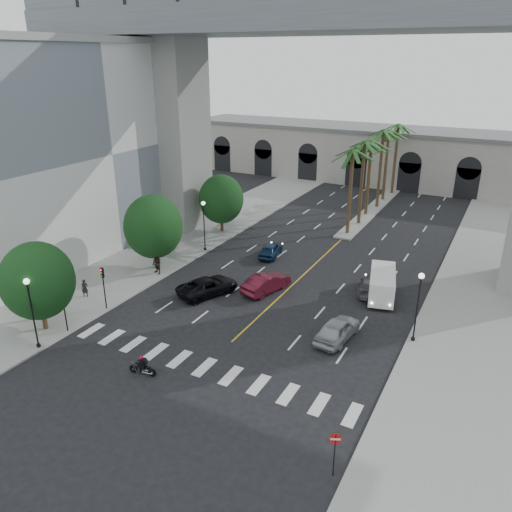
{
  "coord_description": "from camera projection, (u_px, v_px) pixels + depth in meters",
  "views": [
    {
      "loc": [
        15.8,
        -24.24,
        18.95
      ],
      "look_at": [
        -0.14,
        6.0,
        5.14
      ],
      "focal_mm": 35.0,
      "sensor_mm": 36.0,
      "label": 1
    }
  ],
  "objects": [
    {
      "name": "building_left",
      "position": [
        53.0,
        145.0,
        51.46
      ],
      "size": [
        16.5,
        32.5,
        20.6
      ],
      "color": "silver",
      "rests_on": "ground"
    },
    {
      "name": "car_b",
      "position": [
        266.0,
        283.0,
        42.74
      ],
      "size": [
        2.89,
        5.11,
        1.59
      ],
      "primitive_type": "imported",
      "rotation": [
        0.0,
        0.0,
        2.88
      ],
      "color": "#52101F",
      "rests_on": "ground"
    },
    {
      "name": "pedestrian_a",
      "position": [
        85.0,
        288.0,
        41.51
      ],
      "size": [
        0.66,
        0.61,
        1.52
      ],
      "primitive_type": "imported",
      "rotation": [
        0.0,
        0.0,
        0.6
      ],
      "color": "black",
      "rests_on": "sidewalk_left"
    },
    {
      "name": "pier_building",
      "position": [
        404.0,
        157.0,
        77.32
      ],
      "size": [
        71.0,
        10.5,
        8.5
      ],
      "color": "#BAB3A7",
      "rests_on": "ground"
    },
    {
      "name": "ground",
      "position": [
        217.0,
        356.0,
        33.81
      ],
      "size": [
        140.0,
        140.0,
        0.0
      ],
      "primitive_type": "plane",
      "color": "black",
      "rests_on": "ground"
    },
    {
      "name": "traffic_signal_far",
      "position": [
        103.0,
        281.0,
        38.98
      ],
      "size": [
        0.25,
        0.18,
        3.65
      ],
      "color": "black",
      "rests_on": "ground"
    },
    {
      "name": "lamp_post_left_far",
      "position": [
        204.0,
        222.0,
        50.66
      ],
      "size": [
        0.4,
        0.4,
        5.35
      ],
      "color": "black",
      "rests_on": "ground"
    },
    {
      "name": "cargo_van",
      "position": [
        382.0,
        284.0,
        41.42
      ],
      "size": [
        3.18,
        5.68,
        2.28
      ],
      "rotation": [
        0.0,
        0.0,
        0.24
      ],
      "color": "white",
      "rests_on": "ground"
    },
    {
      "name": "street_tree_mid",
      "position": [
        153.0,
        227.0,
        46.06
      ],
      "size": [
        5.44,
        5.44,
        7.21
      ],
      "color": "#382616",
      "rests_on": "ground"
    },
    {
      "name": "car_e",
      "position": [
        271.0,
        250.0,
        50.29
      ],
      "size": [
        2.28,
        4.31,
        1.4
      ],
      "primitive_type": "imported",
      "rotation": [
        0.0,
        0.0,
        3.3
      ],
      "color": "#0E2442",
      "rests_on": "ground"
    },
    {
      "name": "lamp_post_right",
      "position": [
        418.0,
        302.0,
        34.23
      ],
      "size": [
        0.4,
        0.4,
        5.35
      ],
      "color": "black",
      "rests_on": "ground"
    },
    {
      "name": "palm_b",
      "position": [
        365.0,
        146.0,
        56.5
      ],
      "size": [
        3.2,
        3.2,
        10.6
      ],
      "color": "#47331E",
      "rests_on": "ground"
    },
    {
      "name": "car_a",
      "position": [
        337.0,
        329.0,
        35.51
      ],
      "size": [
        2.4,
        4.89,
        1.61
      ],
      "primitive_type": "imported",
      "rotation": [
        0.0,
        0.0,
        3.03
      ],
      "color": "#9D9CA0",
      "rests_on": "ground"
    },
    {
      "name": "street_tree_near",
      "position": [
        37.0,
        281.0,
        35.46
      ],
      "size": [
        5.2,
        5.2,
        6.89
      ],
      "color": "#382616",
      "rests_on": "ground"
    },
    {
      "name": "sidewalk_right",
      "position": [
        477.0,
        311.0,
        39.6
      ],
      "size": [
        8.0,
        100.0,
        0.15
      ],
      "primitive_type": "cube",
      "color": "gray",
      "rests_on": "ground"
    },
    {
      "name": "do_not_enter_sign",
      "position": [
        335.0,
        445.0,
        23.5
      ],
      "size": [
        0.58,
        0.29,
        2.55
      ],
      "rotation": [
        0.0,
        0.0,
        0.43
      ],
      "color": "black",
      "rests_on": "ground"
    },
    {
      "name": "pedestrian_b",
      "position": [
        157.0,
        264.0,
        45.79
      ],
      "size": [
        1.13,
        0.98,
        1.98
      ],
      "primitive_type": "imported",
      "rotation": [
        0.0,
        0.0,
        -0.27
      ],
      "color": "black",
      "rests_on": "sidewalk_left"
    },
    {
      "name": "median",
      "position": [
        371.0,
        211.0,
        64.94
      ],
      "size": [
        2.0,
        24.0,
        0.2
      ],
      "primitive_type": "cube",
      "color": "gray",
      "rests_on": "ground"
    },
    {
      "name": "palm_e",
      "position": [
        389.0,
        134.0,
        66.5
      ],
      "size": [
        3.2,
        3.2,
        10.4
      ],
      "color": "#47331E",
      "rests_on": "ground"
    },
    {
      "name": "car_d",
      "position": [
        370.0,
        285.0,
        42.61
      ],
      "size": [
        2.65,
        4.82,
        1.32
      ],
      "primitive_type": "imported",
      "rotation": [
        0.0,
        0.0,
        3.32
      ],
      "color": "#5A5A5E",
      "rests_on": "ground"
    },
    {
      "name": "sidewalk_left",
      "position": [
        171.0,
        248.0,
        52.57
      ],
      "size": [
        8.0,
        100.0,
        0.15
      ],
      "primitive_type": "cube",
      "color": "gray",
      "rests_on": "ground"
    },
    {
      "name": "palm_f",
      "position": [
        398.0,
        128.0,
        69.55
      ],
      "size": [
        3.2,
        3.2,
        10.7
      ],
      "color": "#47331E",
      "rests_on": "ground"
    },
    {
      "name": "palm_a",
      "position": [
        353.0,
        154.0,
        53.37
      ],
      "size": [
        3.2,
        3.2,
        10.3
      ],
      "color": "#47331E",
      "rests_on": "ground"
    },
    {
      "name": "bridge",
      "position": [
        378.0,
        60.0,
        43.44
      ],
      "size": [
        75.0,
        13.0,
        26.0
      ],
      "color": "gray",
      "rests_on": "ground"
    },
    {
      "name": "car_c",
      "position": [
        208.0,
        286.0,
        42.27
      ],
      "size": [
        4.44,
        5.89,
        1.49
      ],
      "primitive_type": "imported",
      "rotation": [
        0.0,
        0.0,
        2.72
      ],
      "color": "black",
      "rests_on": "ground"
    },
    {
      "name": "lamp_post_left_near",
      "position": [
        31.0,
        307.0,
        33.43
      ],
      "size": [
        0.4,
        0.4,
        5.35
      ],
      "color": "black",
      "rests_on": "ground"
    },
    {
      "name": "traffic_signal_near",
      "position": [
        63.0,
        302.0,
        35.7
      ],
      "size": [
        0.25,
        0.18,
        3.65
      ],
      "color": "black",
      "rests_on": "ground"
    },
    {
      "name": "street_tree_far",
      "position": [
        221.0,
        199.0,
        56.01
      ],
      "size": [
        5.04,
        5.04,
        6.68
      ],
      "color": "#382616",
      "rests_on": "ground"
    },
    {
      "name": "palm_d",
      "position": [
        383.0,
        134.0,
        62.94
      ],
      "size": [
        3.2,
        3.2,
        10.9
      ],
      "color": "#47331E",
      "rests_on": "ground"
    },
    {
      "name": "motorcycle_rider",
      "position": [
        143.0,
        366.0,
        31.59
      ],
      "size": [
        1.9,
        0.55,
        1.38
      ],
      "rotation": [
        0.0,
        0.0,
        0.16
      ],
      "color": "black",
      "rests_on": "ground"
    },
    {
      "name": "palm_c",
      "position": [
        371.0,
        145.0,
        60.09
      ],
      "size": [
        3.2,
        3.2,
        10.1
      ],
      "color": "#47331E",
      "rests_on": "ground"
    }
  ]
}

